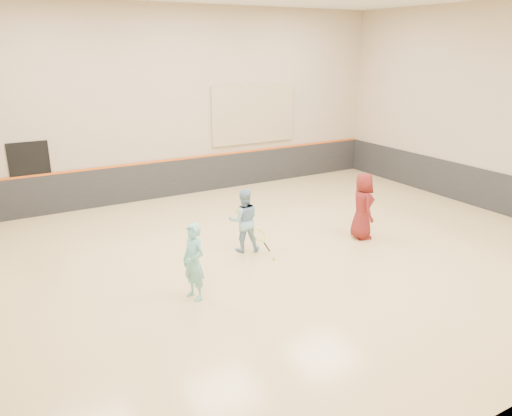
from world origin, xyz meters
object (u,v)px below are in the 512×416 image
girl (194,262)px  young_man (363,206)px  instructor (244,220)px  spare_racket (239,208)px

girl → young_man: 5.12m
girl → instructor: instructor is taller
young_man → spare_racket: 4.06m
instructor → spare_racket: (1.41, 2.87, -0.74)m
instructor → girl: bearing=59.0°
young_man → spare_racket: size_ratio=2.89×
girl → young_man: (5.04, 0.88, 0.08)m
spare_racket → young_man: bearing=-65.5°
young_man → spare_racket: young_man is taller
instructor → spare_racket: bearing=-96.5°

